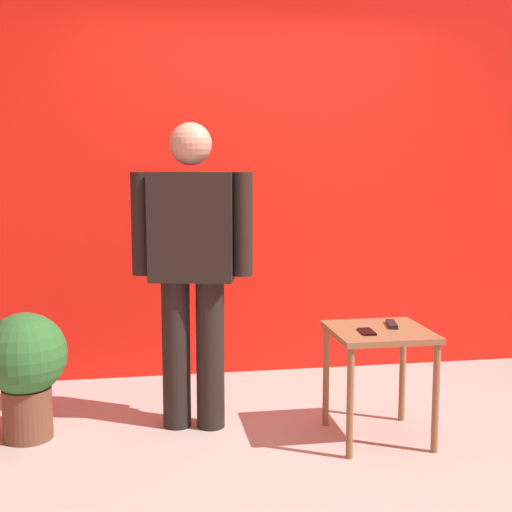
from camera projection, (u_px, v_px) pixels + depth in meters
The scene contains 7 objects.
ground_plane at pixel (313, 456), 3.44m from camera, with size 12.00×12.00×0.00m, color #B7B2A8.
back_wall_red at pixel (261, 153), 4.75m from camera, with size 4.49×0.12×3.09m, color red.
standing_person at pixel (192, 260), 3.73m from camera, with size 0.67×0.32×1.69m.
side_table at pixel (379, 347), 3.61m from camera, with size 0.51×0.51×0.60m.
cell_phone at pixel (367, 332), 3.53m from camera, with size 0.07×0.14×0.01m, color black.
tv_remote at pixel (392, 324), 3.67m from camera, with size 0.04×0.17×0.02m, color black.
potted_plant at pixel (25, 365), 3.62m from camera, with size 0.44×0.44×0.69m.
Camera 1 is at (-0.82, -3.19, 1.45)m, focal length 47.91 mm.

